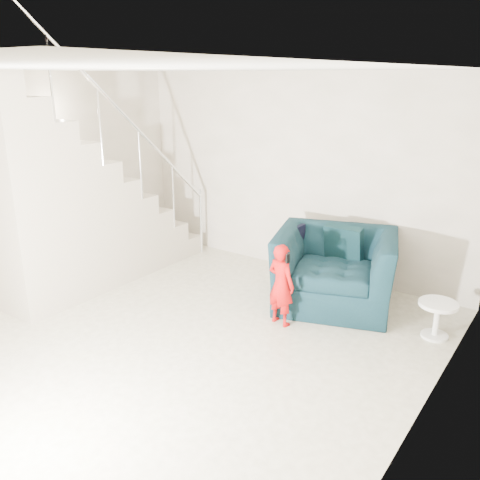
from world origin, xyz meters
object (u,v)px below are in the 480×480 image
at_px(armchair, 335,269).
at_px(toddler, 281,285).
at_px(side_table, 437,314).
at_px(staircase, 72,216).

relative_size(armchair, toddler, 1.48).
relative_size(armchair, side_table, 3.43).
xyz_separation_m(toddler, side_table, (1.50, 0.67, -0.20)).
bearing_deg(side_table, toddler, -155.99).
distance_m(toddler, side_table, 1.66).
height_order(side_table, staircase, staircase).
height_order(toddler, side_table, toddler).
distance_m(armchair, toddler, 0.85).
bearing_deg(side_table, armchair, 173.62).
relative_size(toddler, staircase, 0.26).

